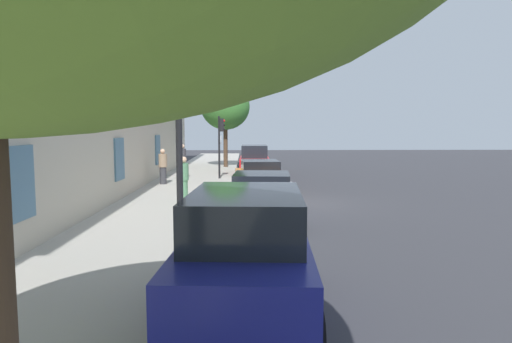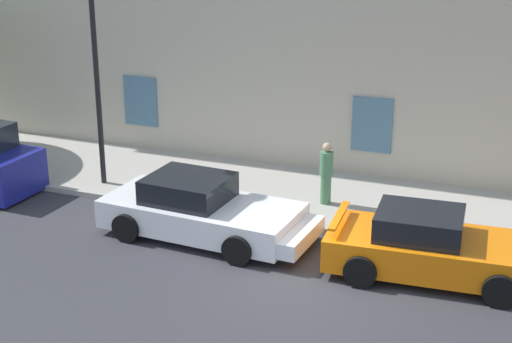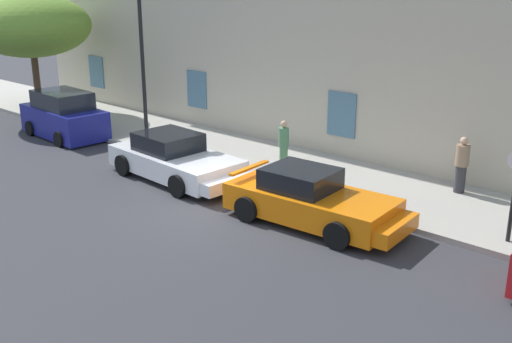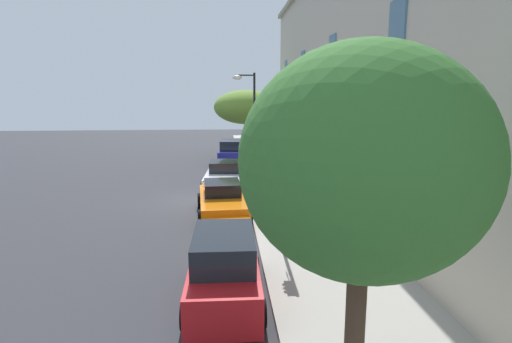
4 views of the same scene
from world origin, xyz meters
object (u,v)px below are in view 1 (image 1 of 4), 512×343
object	(u,v)px
hatchback_parked	(254,161)
tree_near_kerb	(225,107)
pedestrian_admiring	(163,166)
pedestrian_bystander	(184,179)
sportscar_red_lead	(262,197)
street_lamp	(197,48)
pedestrian_strolling	(183,161)
hatchback_distant	(246,262)
traffic_light	(221,136)
sportscar_yellow_flank	(259,178)

from	to	relation	value
hatchback_parked	tree_near_kerb	xyz separation A→B (m)	(4.18, 1.83, 3.32)
pedestrian_admiring	pedestrian_bystander	size ratio (longest dim) A/B	1.02
sportscar_red_lead	street_lamp	size ratio (longest dim) A/B	0.82
hatchback_parked	pedestrian_strolling	xyz separation A→B (m)	(-2.80, 3.72, 0.24)
pedestrian_admiring	pedestrian_bystander	world-z (taller)	pedestrian_admiring
hatchback_parked	hatchback_distant	world-z (taller)	hatchback_distant
tree_near_kerb	pedestrian_strolling	distance (m)	7.87
hatchback_parked	traffic_light	bearing A→B (deg)	147.89
pedestrian_admiring	hatchback_distant	bearing A→B (deg)	-165.30
sportscar_red_lead	traffic_light	distance (m)	9.74
sportscar_yellow_flank	pedestrian_strolling	world-z (taller)	pedestrian_strolling
hatchback_parked	pedestrian_bystander	xyz separation A→B (m)	(-10.21, 2.66, 0.15)
sportscar_yellow_flank	hatchback_distant	xyz separation A→B (m)	(-12.49, 0.58, 0.20)
pedestrian_strolling	sportscar_red_lead	bearing A→B (deg)	-158.63
pedestrian_admiring	street_lamp	bearing A→B (deg)	-165.90
pedestrian_admiring	sportscar_yellow_flank	bearing A→B (deg)	-113.41
sportscar_red_lead	sportscar_yellow_flank	xyz separation A→B (m)	(5.27, -0.07, -0.00)
street_lamp	pedestrian_bystander	world-z (taller)	street_lamp
street_lamp	pedestrian_admiring	size ratio (longest dim) A/B	3.79
traffic_light	pedestrian_admiring	xyz separation A→B (m)	(-2.28, 2.54, -1.35)
sportscar_red_lead	sportscar_yellow_flank	bearing A→B (deg)	-0.81
pedestrian_admiring	pedestrian_bystander	bearing A→B (deg)	-162.12
traffic_light	pedestrian_strolling	distance (m)	2.33
sportscar_red_lead	sportscar_yellow_flank	distance (m)	5.27
tree_near_kerb	traffic_light	bearing A→B (deg)	-179.52
hatchback_distant	hatchback_parked	bearing A→B (deg)	-1.57
hatchback_parked	street_lamp	xyz separation A→B (m)	(-16.18, 1.52, 3.54)
street_lamp	pedestrian_strolling	distance (m)	13.95
sportscar_red_lead	tree_near_kerb	distance (m)	16.89
pedestrian_strolling	traffic_light	bearing A→B (deg)	-90.42
hatchback_distant	street_lamp	bearing A→B (deg)	16.73
sportscar_yellow_flank	hatchback_parked	size ratio (longest dim) A/B	1.25
hatchback_parked	hatchback_distant	size ratio (longest dim) A/B	0.96
sportscar_red_lead	tree_near_kerb	xyz separation A→B (m)	(16.43, 1.80, 3.51)
traffic_light	hatchback_distant	bearing A→B (deg)	-175.76
sportscar_red_lead	hatchback_distant	bearing A→B (deg)	175.99
tree_near_kerb	traffic_light	size ratio (longest dim) A/B	1.74
tree_near_kerb	pedestrian_strolling	xyz separation A→B (m)	(-6.99, 1.89, -3.08)
pedestrian_strolling	street_lamp	bearing A→B (deg)	-170.67
tree_near_kerb	pedestrian_bystander	xyz separation A→B (m)	(-14.39, 0.83, -3.16)
hatchback_parked	pedestrian_strolling	size ratio (longest dim) A/B	2.19
sportscar_red_lead	pedestrian_bystander	distance (m)	3.35
sportscar_red_lead	street_lamp	world-z (taller)	street_lamp
sportscar_red_lead	traffic_light	size ratio (longest dim) A/B	1.58
pedestrian_bystander	traffic_light	bearing A→B (deg)	-6.86
street_lamp	pedestrian_bystander	size ratio (longest dim) A/B	3.88
hatchback_distant	traffic_light	bearing A→B (deg)	4.24
sportscar_yellow_flank	tree_near_kerb	distance (m)	11.85
tree_near_kerb	street_lamp	size ratio (longest dim) A/B	0.90
pedestrian_admiring	traffic_light	bearing A→B (deg)	-48.12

